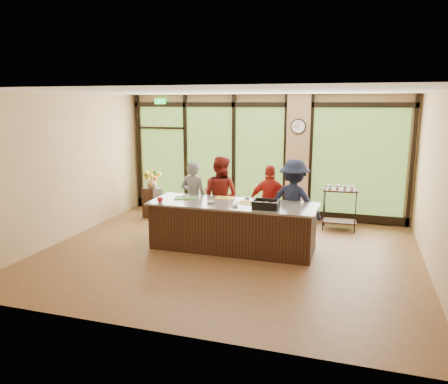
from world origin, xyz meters
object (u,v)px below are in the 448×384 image
Objects in this scene: island_base at (233,227)px; flower_stand at (152,203)px; cook_right at (294,202)px; roasting_pan at (266,206)px; cook_left at (194,198)px; bar_cart at (340,203)px.

flower_stand is at bearing 146.29° from island_base.
cook_right is 3.71× the size of roasting_pan.
flower_stand is at bearing -29.51° from cook_left.
island_base is 3.04× the size of bar_cart.
cook_left reaches higher than flower_stand.
cook_right reaches higher than cook_left.
bar_cart reaches higher than roasting_pan.
island_base is 1.33m from cook_left.
cook_right is at bearing -126.55° from bar_cart.
roasting_pan is 2.56m from bar_cart.
bar_cart reaches higher than flower_stand.
roasting_pan is (-0.37, -0.95, 0.11)m from cook_right.
bar_cart is (0.85, 1.26, -0.24)m from cook_right.
bar_cart is at bearing 45.97° from island_base.
bar_cart is at bearing 17.45° from flower_stand.
island_base is at bearing -19.64° from flower_stand.
roasting_pan reaches higher than flower_stand.
cook_left is (-1.07, 0.69, 0.36)m from island_base.
cook_right is 1.03m from roasting_pan.
cook_right reaches higher than flower_stand.
roasting_pan is at bearing -16.78° from flower_stand.
island_base is 2.76m from bar_cart.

